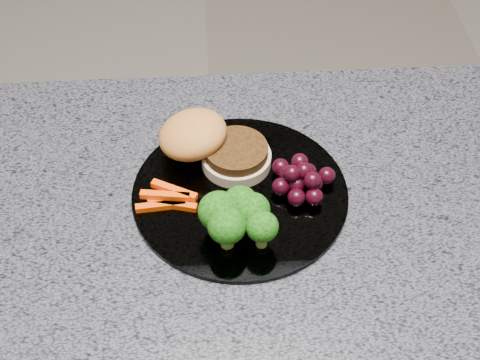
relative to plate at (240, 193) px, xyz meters
name	(u,v)px	position (x,y,z in m)	size (l,w,h in m)	color
countertop	(218,251)	(-0.03, -0.07, -0.02)	(1.20, 0.60, 0.04)	#54545F
plate	(240,193)	(0.00, 0.00, 0.00)	(0.26, 0.26, 0.01)	white
burger	(208,145)	(-0.04, 0.06, 0.02)	(0.16, 0.13, 0.05)	#CDB890
carrot_sticks	(169,199)	(-0.08, -0.01, 0.01)	(0.07, 0.04, 0.02)	#FF4904
broccoli	(236,215)	(-0.01, -0.06, 0.03)	(0.09, 0.08, 0.06)	olive
grape_bunch	(301,179)	(0.07, 0.00, 0.02)	(0.08, 0.07, 0.04)	black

